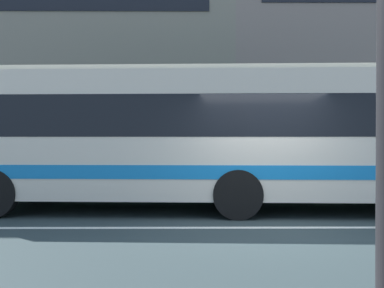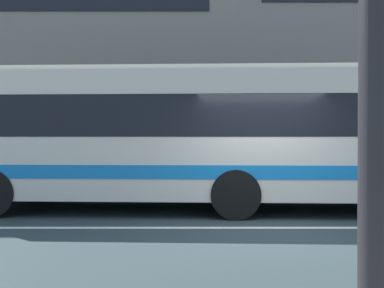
% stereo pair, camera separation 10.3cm
% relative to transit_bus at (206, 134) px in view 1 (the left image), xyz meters
% --- Properties ---
extents(ground_plane, '(160.00, 160.00, 0.00)m').
position_rel_transit_bus_xyz_m(ground_plane, '(1.08, -2.04, -1.73)').
color(ground_plane, '#2B3839').
extents(lane_centre_line, '(60.00, 0.16, 0.01)m').
position_rel_transit_bus_xyz_m(lane_centre_line, '(1.08, -2.04, -1.72)').
color(lane_centre_line, silver).
rests_on(lane_centre_line, ground_plane).
extents(hedge_row_far, '(16.37, 1.10, 1.05)m').
position_rel_transit_bus_xyz_m(hedge_row_far, '(1.69, 3.30, -1.20)').
color(hedge_row_far, '#246221').
rests_on(hedge_row_far, ground_plane).
extents(transit_bus, '(10.77, 3.06, 3.13)m').
position_rel_transit_bus_xyz_m(transit_bus, '(0.00, 0.00, 0.00)').
color(transit_bus, beige).
rests_on(transit_bus, ground_plane).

